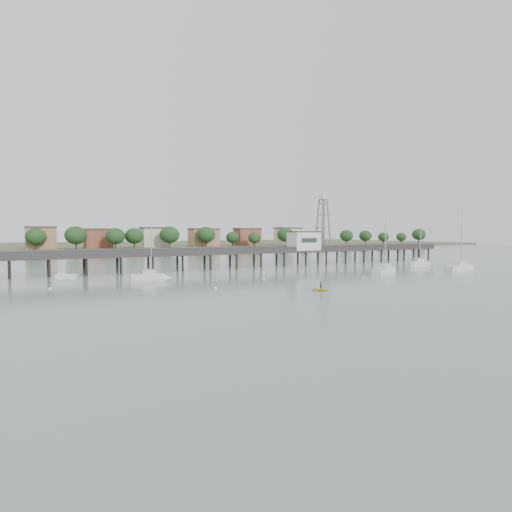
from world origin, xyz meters
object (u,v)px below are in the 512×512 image
at_px(pier, 220,253).
at_px(white_tender, 66,276).
at_px(sailboat_d, 464,267).
at_px(yellow_dinghy, 321,291).
at_px(sailboat_e, 422,264).
at_px(sailboat_b, 155,277).
at_px(sailboat_c, 387,270).
at_px(lattice_tower, 323,225).

relative_size(pier, white_tender, 36.04).
xyz_separation_m(sailboat_d, yellow_dinghy, (-51.69, -12.25, -0.63)).
height_order(sailboat_e, white_tender, sailboat_e).
xyz_separation_m(sailboat_b, sailboat_c, (49.64, -9.08, -0.02)).
distance_m(sailboat_e, white_tender, 85.84).
distance_m(sailboat_d, yellow_dinghy, 53.12).
height_order(sailboat_d, yellow_dinghy, sailboat_d).
relative_size(sailboat_b, yellow_dinghy, 4.71).
bearing_deg(sailboat_c, sailboat_e, -0.98).
height_order(pier, sailboat_b, sailboat_b).
relative_size(lattice_tower, sailboat_b, 1.38).
bearing_deg(sailboat_c, lattice_tower, 60.71).
bearing_deg(sailboat_d, lattice_tower, 115.33).
distance_m(sailboat_e, sailboat_c, 22.76).
bearing_deg(sailboat_b, sailboat_d, 10.72).
height_order(lattice_tower, sailboat_b, lattice_tower).
distance_m(pier, white_tender, 36.40).
bearing_deg(sailboat_b, yellow_dinghy, -32.32).
distance_m(sailboat_b, yellow_dinghy, 31.62).
relative_size(pier, sailboat_c, 10.30).
xyz_separation_m(lattice_tower, sailboat_b, (-53.01, -18.37, -10.45)).
bearing_deg(sailboat_d, sailboat_c, 165.21).
xyz_separation_m(sailboat_e, white_tender, (-84.94, 12.39, -0.19)).
xyz_separation_m(sailboat_e, yellow_dinghy, (-52.13, -24.66, -0.65)).
bearing_deg(sailboat_d, pier, 143.62).
height_order(lattice_tower, sailboat_d, lattice_tower).
distance_m(sailboat_e, yellow_dinghy, 57.67).
bearing_deg(pier, sailboat_c, -44.31).
height_order(sailboat_b, sailboat_e, sailboat_e).
xyz_separation_m(lattice_tower, yellow_dinghy, (-34.29, -43.85, -11.10)).
height_order(sailboat_e, sailboat_c, sailboat_c).
distance_m(pier, sailboat_e, 53.03).
xyz_separation_m(lattice_tower, white_tender, (-67.10, -6.80, -10.64)).
distance_m(lattice_tower, sailboat_d, 37.56).
xyz_separation_m(lattice_tower, sailboat_d, (17.40, -31.60, -10.47)).
bearing_deg(sailboat_c, sailboat_d, -33.57).
height_order(pier, sailboat_c, sailboat_c).
xyz_separation_m(pier, white_tender, (-35.60, -6.80, -3.33)).
height_order(lattice_tower, yellow_dinghy, lattice_tower).
height_order(sailboat_b, yellow_dinghy, sailboat_b).
xyz_separation_m(sailboat_d, white_tender, (-84.50, 24.80, -0.17)).
bearing_deg(sailboat_b, white_tender, 161.96).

